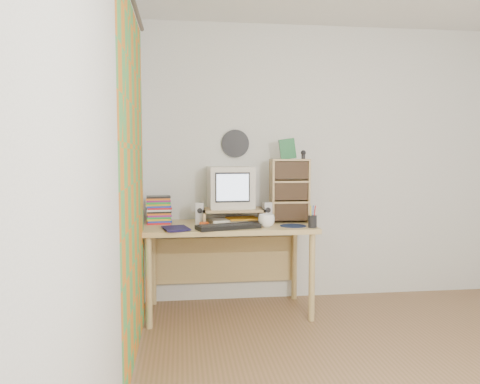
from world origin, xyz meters
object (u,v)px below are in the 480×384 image
object	(u,v)px
crt_monitor	(231,187)
dvd_stack	(159,207)
cd_rack	(290,191)
diary	(164,228)
mug	(267,221)
desk	(228,239)
keyboard	(228,227)

from	to	relation	value
crt_monitor	dvd_stack	distance (m)	0.64
dvd_stack	cd_rack	size ratio (longest dim) A/B	0.52
dvd_stack	diary	xyz separation A→B (m)	(0.05, -0.37, -0.12)
diary	dvd_stack	bearing A→B (deg)	85.92
crt_monitor	mug	size ratio (longest dim) A/B	2.87
desk	crt_monitor	bearing A→B (deg)	66.08
crt_monitor	keyboard	size ratio (longest dim) A/B	0.75
diary	crt_monitor	bearing A→B (deg)	23.82
diary	cd_rack	bearing A→B (deg)	5.26
dvd_stack	diary	distance (m)	0.40
mug	diary	xyz separation A→B (m)	(-0.81, -0.08, -0.03)
crt_monitor	cd_rack	bearing A→B (deg)	-11.27
desk	mug	world-z (taller)	mug
crt_monitor	cd_rack	world-z (taller)	cd_rack
desk	dvd_stack	bearing A→B (deg)	174.96
cd_rack	desk	bearing A→B (deg)	-176.70
crt_monitor	keyboard	world-z (taller)	crt_monitor
keyboard	mug	distance (m)	0.32
cd_rack	mug	distance (m)	0.42
desk	crt_monitor	size ratio (longest dim) A/B	3.73
desk	mug	xyz separation A→B (m)	(0.29, -0.25, 0.19)
cd_rack	diary	distance (m)	1.14
keyboard	dvd_stack	xyz separation A→B (m)	(-0.55, 0.35, 0.12)
diary	mug	bearing A→B (deg)	-7.08
mug	crt_monitor	bearing A→B (deg)	127.05
desk	cd_rack	world-z (taller)	cd_rack
crt_monitor	diary	xyz separation A→B (m)	(-0.56, -0.41, -0.28)
diary	desk	bearing A→B (deg)	19.40
crt_monitor	keyboard	bearing A→B (deg)	-102.24
crt_monitor	cd_rack	size ratio (longest dim) A/B	0.69
keyboard	dvd_stack	size ratio (longest dim) A/B	1.78
mug	diary	world-z (taller)	mug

